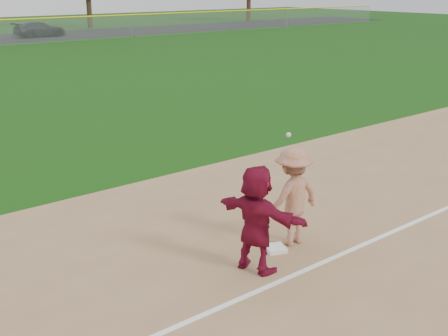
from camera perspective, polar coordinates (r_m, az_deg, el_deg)
ground at (r=10.55m, az=5.16°, el=-8.74°), size 160.00×160.00×0.00m
foul_line at (r=10.04m, az=8.37°, el=-10.17°), size 60.00×0.10×0.01m
first_base at (r=10.63m, az=5.26°, el=-8.16°), size 0.46×0.46×0.08m
base_runner at (r=9.57m, az=3.32°, el=-5.17°), size 0.94×1.85×1.91m
car_right at (r=56.08m, az=-18.21°, el=13.24°), size 4.84×2.24×1.37m
first_base_play at (r=10.61m, az=6.97°, el=-2.90°), size 1.24×0.74×2.19m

